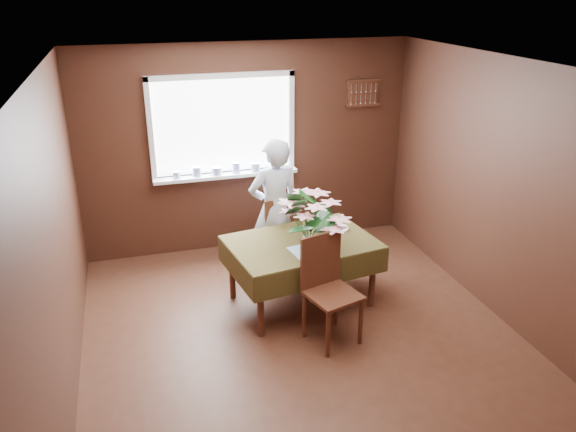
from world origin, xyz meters
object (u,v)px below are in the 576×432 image
object	(u,v)px
chair_far	(278,231)
seated_woman	(275,210)
dining_table	(302,249)
flower_bouquet	(309,218)
chair_near	(327,285)

from	to	relation	value
chair_far	seated_woman	size ratio (longest dim) A/B	0.59
dining_table	seated_woman	bearing A→B (deg)	90.00
dining_table	flower_bouquet	bearing A→B (deg)	-100.56
chair_near	chair_far	bearing A→B (deg)	77.56
dining_table	chair_far	world-z (taller)	chair_far
chair_near	flower_bouquet	distance (m)	0.64
flower_bouquet	chair_near	bearing A→B (deg)	-82.92
chair_near	seated_woman	world-z (taller)	seated_woman
seated_woman	chair_far	bearing A→B (deg)	-138.71
dining_table	seated_woman	distance (m)	0.69
chair_far	chair_near	xyz separation A→B (m)	(0.09, -1.36, 0.04)
dining_table	flower_bouquet	distance (m)	0.50
seated_woman	flower_bouquet	distance (m)	0.94
chair_far	flower_bouquet	xyz separation A→B (m)	(0.04, -0.96, 0.54)
chair_far	flower_bouquet	distance (m)	1.10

